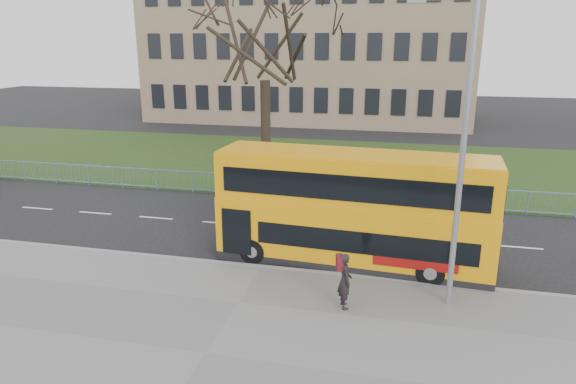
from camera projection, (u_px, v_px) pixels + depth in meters
The scene contains 10 objects.
ground at pixel (274, 252), 18.95m from camera, with size 120.00×120.00×0.00m, color black.
pavement at pixel (205, 355), 12.63m from camera, with size 80.00×10.50×0.12m, color slate.
kerb at pixel (262, 267), 17.49m from camera, with size 80.00×0.20×0.14m, color gray.
grass_verge at pixel (330, 164), 32.31m from camera, with size 80.00×15.40×0.08m, color #223714.
guard_railing at pixel (307, 189), 24.97m from camera, with size 40.00×0.12×1.10m, color #6888B9, non-canonical shape.
bare_tree at pixel (265, 61), 27.10m from camera, with size 8.96×8.96×12.80m, color black, non-canonical shape.
civic_building at pixel (312, 46), 50.74m from camera, with size 30.00×15.00×14.00m, color #806A51.
yellow_bus at pixel (353, 207), 17.40m from camera, with size 9.38×2.81×3.88m.
pedestrian at pixel (345, 281), 14.57m from camera, with size 0.60×0.40×1.66m, color black.
street_lamp at pixel (459, 148), 13.71m from camera, with size 1.79×0.19×8.46m.
Camera 1 is at (4.44, -16.98, 7.51)m, focal length 32.00 mm.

